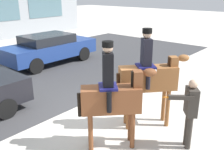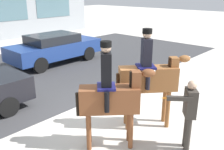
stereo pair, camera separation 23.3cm
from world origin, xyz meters
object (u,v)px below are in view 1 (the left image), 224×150
(pedestrian_bystander, at_px, (190,109))
(street_car_far_lane, at_px, (50,48))
(mounted_horse_lead, at_px, (113,96))
(mounted_horse_companion, at_px, (149,76))

(pedestrian_bystander, bearing_deg, street_car_far_lane, -53.55)
(pedestrian_bystander, relative_size, street_car_far_lane, 0.36)
(mounted_horse_lead, relative_size, pedestrian_bystander, 1.49)
(mounted_horse_lead, distance_m, street_car_far_lane, 7.63)
(mounted_horse_companion, xyz_separation_m, street_car_far_lane, (1.97, 6.96, -0.61))
(mounted_horse_companion, relative_size, street_car_far_lane, 0.57)
(mounted_horse_companion, bearing_deg, street_car_far_lane, 115.35)
(mounted_horse_companion, bearing_deg, pedestrian_bystander, -60.91)
(mounted_horse_companion, height_order, pedestrian_bystander, mounted_horse_companion)
(mounted_horse_lead, bearing_deg, pedestrian_bystander, -8.38)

